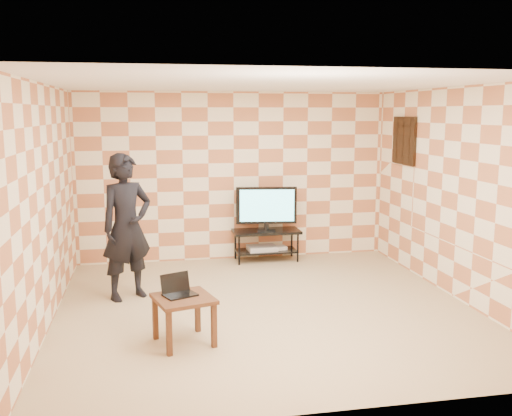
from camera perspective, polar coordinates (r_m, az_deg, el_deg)
The scene contains 14 objects.
floor at distance 7.10m, azimuth 0.93°, elevation -9.99°, with size 5.00×5.00×0.00m, color tan.
wall_back at distance 9.21m, azimuth -2.23°, elevation 3.15°, with size 5.00×0.02×2.70m, color #F6E6C1.
wall_front at distance 4.40m, azimuth 7.66°, elevation -4.01°, with size 5.00×0.02×2.70m, color #F6E6C1.
wall_left at distance 6.72m, azimuth -20.38°, elevation 0.18°, with size 0.02×5.00×2.70m, color #F6E6C1.
wall_right at distance 7.68m, azimuth 19.55°, elevation 1.33°, with size 0.02×5.00×2.70m, color #F6E6C1.
ceiling at distance 6.70m, azimuth 0.99°, elevation 12.33°, with size 5.00×5.00×0.02m, color white.
wall_art at distance 8.97m, azimuth 14.59°, elevation 6.53°, with size 0.04×0.72×0.72m.
tv_stand at distance 9.21m, azimuth 1.03°, elevation -3.05°, with size 1.08×0.49×0.50m.
tv at distance 9.10m, azimuth 1.05°, elevation 0.16°, with size 0.97×0.22×0.70m.
dvd_player at distance 9.22m, azimuth 0.59°, elevation -4.03°, with size 0.45×0.32×0.08m, color #AEAEB0.
game_console at distance 9.29m, azimuth 2.28°, elevation -4.00°, with size 0.24×0.17×0.05m, color silver.
side_table at distance 6.01m, azimuth -7.24°, elevation -9.61°, with size 0.70×0.70×0.50m.
laptop at distance 6.04m, azimuth -7.79°, elevation -8.13°, with size 0.40×0.36×0.22m.
person at distance 7.43m, azimuth -12.80°, elevation -1.85°, with size 0.68×0.45×1.87m, color black.
Camera 1 is at (-1.37, -6.55, 2.37)m, focal length 40.00 mm.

